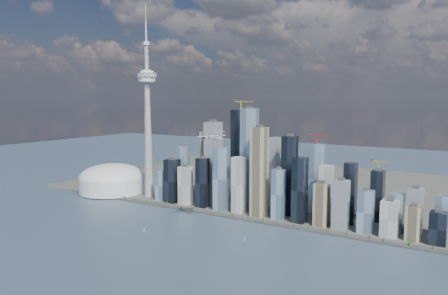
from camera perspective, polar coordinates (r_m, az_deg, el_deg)
The scene contains 10 objects.
ground at distance 892.77m, azimuth -8.41°, elevation -12.59°, with size 4000.00×4000.00×0.00m, color #374C61.
seawall at distance 1086.13m, azimuth 0.21°, elevation -8.91°, with size 1100.00×22.00×4.00m, color #383838.
land at distance 1478.45m, azimuth 9.39°, elevation -4.84°, with size 1400.00×900.00×3.00m, color #4C4C47.
shoreline_trees at distance 1084.34m, azimuth 0.21°, elevation -8.56°, with size 960.53×7.20×8.80m.
skyscraper_cluster at distance 1112.73m, azimuth 5.19°, elevation -4.02°, with size 736.00×142.00×281.37m.
needle_tower at distance 1275.69m, azimuth -9.94°, elevation 3.96°, with size 56.00×56.00×550.50m.
dome_stadium at distance 1387.71m, azimuth -14.39°, elevation -4.12°, with size 200.00×200.00×86.00m.
airplane at distance 930.82m, azimuth -1.60°, elevation 1.32°, with size 76.06×68.27×19.50m.
sailboat_west at distance 990.37m, azimuth -10.37°, elevation -10.49°, with size 7.05×2.03×9.81m.
sailboat_east at distance 916.81m, azimuth 2.67°, elevation -11.81°, with size 6.65×3.32×9.26m.
Camera 1 is at (546.61, -642.61, 292.08)m, focal length 35.00 mm.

